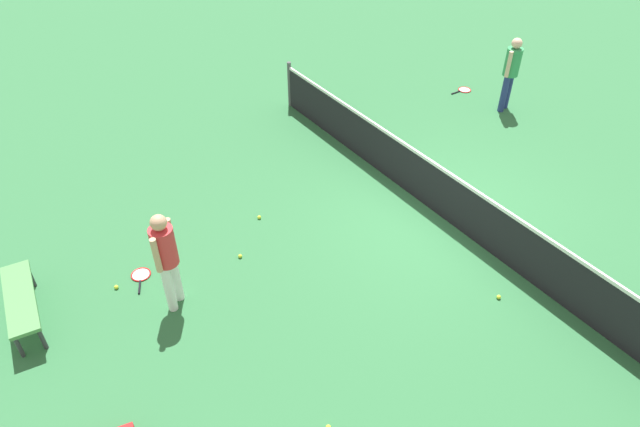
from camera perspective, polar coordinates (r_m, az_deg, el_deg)
ground_plane at (r=10.52m, az=11.87°, el=-0.24°), size 40.00×40.00×0.00m
court_net at (r=10.22m, az=12.24°, el=1.93°), size 10.09×0.09×1.07m
player_near_side at (r=8.36m, az=-15.05°, el=-3.91°), size 0.48×0.48×1.70m
player_far_side at (r=13.77m, az=18.43°, el=13.49°), size 0.42×0.52×1.70m
tennis_racket_near_player at (r=9.60m, az=-17.34°, el=-5.90°), size 0.60×0.42×0.03m
tennis_racket_far_player at (r=14.79m, az=14.05°, el=11.79°), size 0.33×0.59×0.03m
tennis_ball_near_player at (r=9.51m, az=-19.54°, el=-6.88°), size 0.07×0.07×0.07m
tennis_ball_by_net at (r=9.56m, az=-7.92°, el=-4.19°), size 0.07×0.07×0.07m
tennis_ball_midcourt at (r=7.54m, az=0.83°, el=-20.42°), size 0.07×0.07×0.07m
tennis_ball_baseline at (r=10.28m, az=-6.04°, el=-0.37°), size 0.07×0.07×0.07m
tennis_ball_stray_left at (r=9.24m, az=17.29°, el=-7.90°), size 0.07×0.07×0.07m
courtside_bench at (r=9.31m, az=-27.55°, el=-7.56°), size 1.54×0.59×0.48m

